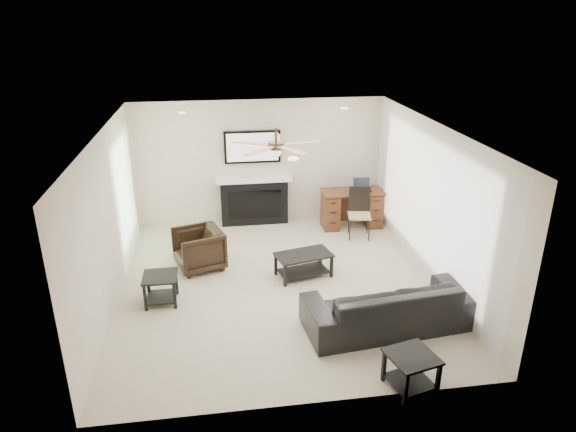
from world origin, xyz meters
The scene contains 10 objects.
room_shell centered at (0.19, 0.08, 1.68)m, with size 5.50×5.54×2.52m.
sofa centered at (1.35, -1.41, 0.34)m, with size 2.31×0.90×0.67m, color black.
armchair centered at (-1.25, 0.74, 0.35)m, with size 0.75×0.77×0.70m, color black.
coffee_table centered at (0.45, 0.19, 0.20)m, with size 0.90×0.50×0.40m, color black.
end_table_near centered at (1.20, -2.66, 0.23)m, with size 0.52×0.52×0.45m, color black.
end_table_left centered at (-1.80, -0.31, 0.23)m, with size 0.50×0.50×0.45m, color black.
fireplace_unit centered at (-0.15, 2.58, 0.95)m, with size 1.52×0.34×1.91m, color black.
desk centered at (1.77, 2.12, 0.38)m, with size 1.22×0.56×0.76m, color #412410.
desk_chair centered at (1.77, 1.57, 0.48)m, with size 0.42×0.44×0.97m, color black.
laptop centered at (1.97, 2.10, 0.88)m, with size 0.33×0.24×0.23m, color black.
Camera 1 is at (-0.91, -7.21, 4.10)m, focal length 32.00 mm.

